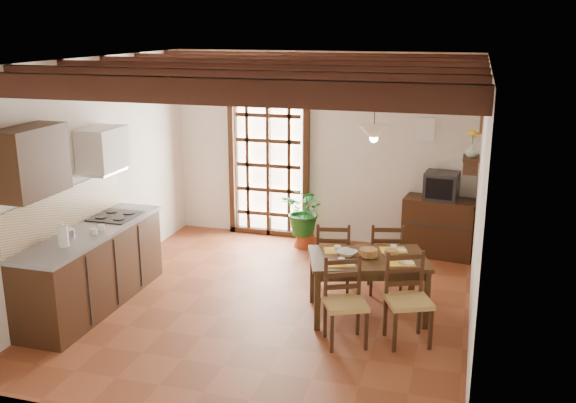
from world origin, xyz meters
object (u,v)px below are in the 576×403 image
at_px(chair_near_right, 407,316).
at_px(chair_far_left, 333,270).
at_px(chair_near_left, 345,318).
at_px(pendant_lamp, 374,131).
at_px(chair_far_right, 385,269).
at_px(dining_table, 368,264).
at_px(kitchen_counter, 92,267).
at_px(crt_tv, 441,186).
at_px(sideboard, 439,227).
at_px(potted_plant, 305,209).

distance_m(chair_near_right, chair_far_left, 1.45).
distance_m(chair_near_left, pendant_lamp, 1.98).
xyz_separation_m(chair_near_right, chair_far_right, (-0.40, 1.24, -0.01)).
height_order(dining_table, pendant_lamp, pendant_lamp).
xyz_separation_m(chair_far_left, pendant_lamp, (0.51, -0.42, 1.79)).
bearing_deg(pendant_lamp, kitchen_counter, -166.59).
xyz_separation_m(dining_table, chair_far_right, (0.10, 0.72, -0.32)).
height_order(kitchen_counter, crt_tv, kitchen_counter).
height_order(crt_tv, pendant_lamp, pendant_lamp).
bearing_deg(sideboard, dining_table, -99.39).
distance_m(chair_far_right, potted_plant, 1.89).
bearing_deg(sideboard, pendant_lamp, -100.13).
xyz_separation_m(dining_table, potted_plant, (-1.25, 2.02, -0.04)).
height_order(chair_near_left, chair_far_right, chair_far_right).
bearing_deg(kitchen_counter, dining_table, 11.64).
bearing_deg(kitchen_counter, chair_near_right, 1.79).
distance_m(dining_table, chair_near_right, 0.79).
relative_size(kitchen_counter, chair_near_right, 2.42).
bearing_deg(potted_plant, chair_far_right, -43.95).
xyz_separation_m(kitchen_counter, chair_near_right, (3.59, 0.11, -0.18)).
relative_size(dining_table, sideboard, 1.51).
xyz_separation_m(chair_near_right, pendant_lamp, (-0.50, 0.62, 1.79)).
height_order(chair_near_left, sideboard, chair_near_left).
bearing_deg(chair_near_left, kitchen_counter, 153.68).
bearing_deg(chair_far_right, chair_near_left, 68.33).
distance_m(chair_near_left, crt_tv, 3.09).
xyz_separation_m(chair_near_right, crt_tv, (0.14, 2.71, 0.73)).
bearing_deg(potted_plant, chair_far_left, -63.70).
bearing_deg(kitchen_counter, pendant_lamp, 13.41).
distance_m(chair_far_right, sideboard, 1.57).
distance_m(kitchen_counter, chair_far_left, 2.83).
relative_size(sideboard, pendant_lamp, 1.15).
distance_m(kitchen_counter, chair_far_right, 3.47).
bearing_deg(sideboard, chair_near_right, -85.96).
height_order(chair_near_right, chair_far_right, chair_near_right).
xyz_separation_m(chair_near_left, chair_far_right, (0.21, 1.44, 0.00)).
bearing_deg(pendant_lamp, chair_near_right, -51.07).
xyz_separation_m(chair_far_right, pendant_lamp, (-0.10, -0.62, 1.80)).
height_order(chair_near_left, pendant_lamp, pendant_lamp).
bearing_deg(chair_far_left, chair_near_left, 96.23).
bearing_deg(chair_far_left, potted_plant, -75.36).
bearing_deg(pendant_lamp, chair_near_left, -97.30).
distance_m(chair_near_left, potted_plant, 2.98).
distance_m(potted_plant, pendant_lamp, 2.74).
bearing_deg(pendant_lamp, crt_tv, 72.73).
bearing_deg(chair_near_right, chair_far_left, 110.25).
bearing_deg(crt_tv, chair_near_left, -98.40).
xyz_separation_m(chair_near_left, sideboard, (0.75, 2.91, 0.14)).
bearing_deg(chair_far_right, potted_plant, -57.41).
relative_size(chair_near_left, chair_far_right, 0.99).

